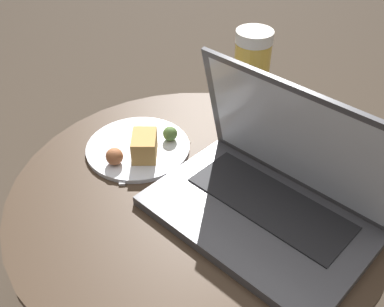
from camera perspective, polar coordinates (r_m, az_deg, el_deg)
name	(u,v)px	position (r m, az deg, el deg)	size (l,w,h in m)	color
table	(197,232)	(0.94, 0.67, -9.92)	(0.71, 0.71, 0.49)	#515156
napkin	(143,144)	(0.96, -6.25, 1.24)	(0.18, 0.14, 0.00)	white
laptop	(270,191)	(0.79, 9.90, -4.71)	(0.39, 0.27, 0.25)	#47474C
beer_glass	(249,92)	(0.90, 7.30, 7.75)	(0.07, 0.07, 0.25)	gold
snack_plate	(140,146)	(0.94, -6.67, 0.89)	(0.22, 0.22, 0.06)	silver
fork	(124,154)	(0.94, -8.62, -0.01)	(0.13, 0.13, 0.01)	#B2B2B7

